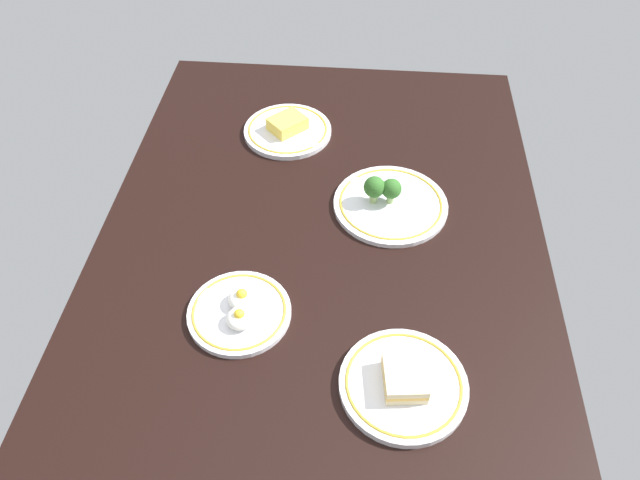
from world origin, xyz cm
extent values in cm
cube|color=black|center=(0.00, 0.00, 2.00)|extent=(126.72, 85.56, 4.00)
cylinder|color=silver|center=(-34.59, -10.34, 4.56)|extent=(19.91, 19.91, 1.13)
torus|color=gold|center=(-34.59, -10.34, 5.13)|extent=(18.02, 18.02, 0.50)
cube|color=#F2D14C|center=(-34.59, -10.34, 6.59)|extent=(9.70, 9.73, 2.93)
cylinder|color=silver|center=(-12.23, 13.16, 4.51)|extent=(22.88, 22.88, 1.03)
torus|color=gold|center=(-12.23, 13.16, 5.03)|extent=(20.63, 20.63, 0.50)
cylinder|color=#9EBC72|center=(-12.43, 9.65, 6.13)|extent=(1.50, 1.50, 2.20)
sphere|color=#2D6023|center=(-12.43, 9.65, 8.84)|extent=(4.29, 4.29, 4.29)
cylinder|color=#9EBC72|center=(-12.59, 13.02, 6.00)|extent=(1.41, 1.41, 1.95)
sphere|color=#2D6023|center=(-12.59, 13.02, 8.49)|extent=(4.04, 4.04, 4.04)
cylinder|color=silver|center=(28.17, 15.31, 4.66)|extent=(20.00, 20.00, 1.33)
torus|color=gold|center=(28.17, 15.31, 5.33)|extent=(18.10, 18.10, 0.50)
cube|color=beige|center=(28.17, 15.31, 5.93)|extent=(8.17, 7.19, 1.20)
cube|color=#E5B24C|center=(28.17, 15.31, 6.93)|extent=(8.17, 7.19, 0.80)
cube|color=beige|center=(28.17, 15.31, 7.93)|extent=(8.17, 7.19, 1.20)
cylinder|color=silver|center=(16.68, -12.37, 4.54)|extent=(17.71, 17.71, 1.08)
torus|color=gold|center=(16.68, -12.37, 5.08)|extent=(16.09, 16.09, 0.50)
ellipsoid|color=white|center=(15.06, -11.93, 6.41)|extent=(4.87, 4.87, 2.68)
sphere|color=yellow|center=(15.06, -11.93, 7.62)|extent=(1.95, 1.95, 1.95)
ellipsoid|color=white|center=(19.07, -11.66, 6.33)|extent=(4.58, 4.58, 2.52)
sphere|color=yellow|center=(19.07, -11.66, 7.47)|extent=(1.83, 1.83, 1.83)
camera|label=1|loc=(75.79, 6.44, 87.80)|focal=33.71mm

